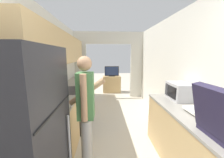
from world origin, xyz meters
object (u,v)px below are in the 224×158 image
Objects in this scene: book_stack at (197,111)px; range_oven at (69,109)px; person at (86,113)px; tv_cabinet at (112,84)px; microwave at (180,91)px; television at (112,71)px; refrigerator at (14,154)px.

range_oven is at bearing 146.47° from book_stack.
tv_cabinet is (0.59, 4.24, -0.51)m from person.
person is at bearing -66.07° from range_oven.
microwave is 1.50× the size of book_stack.
tv_cabinet is 0.58m from television.
refrigerator is at bearing -102.50° from television.
person reaches higher than book_stack.
book_stack reaches higher than tv_cabinet.
range_oven is at bearing 24.89° from person.
television is (1.14, 2.96, 0.49)m from range_oven.
refrigerator reaches higher than range_oven.
tv_cabinet is at bearing 69.18° from range_oven.
book_stack is at bearing 17.10° from refrigerator.
range_oven is 2.47m from book_stack.
range_oven reaches higher than tv_cabinet.
refrigerator reaches higher than book_stack.
refrigerator is 5.09m from tv_cabinet.
tv_cabinet is (-0.96, 3.76, -0.67)m from microwave.
person is (0.55, -1.24, 0.43)m from range_oven.
range_oven is 2.31m from microwave.
range_oven is at bearing -111.09° from television.
tv_cabinet is at bearing 90.00° from television.
person is 3.65× the size of microwave.
refrigerator is at bearing -102.40° from tv_cabinet.
microwave reaches higher than range_oven.
range_oven is 1.67× the size of television.
person is 4.24m from television.
range_oven is 3.21m from tv_cabinet.
range_oven is at bearing -110.82° from tv_cabinet.
tv_cabinet is at bearing 104.26° from microwave.
refrigerator is 2.22× the size of tv_cabinet.
microwave is (1.55, 0.47, 0.15)m from person.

